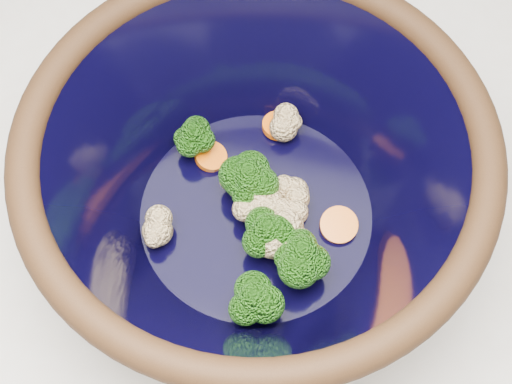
{
  "coord_description": "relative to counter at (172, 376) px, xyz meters",
  "views": [
    {
      "loc": [
        0.17,
        -0.21,
        1.48
      ],
      "look_at": [
        0.11,
        0.05,
        0.97
      ],
      "focal_mm": 50.0,
      "sensor_mm": 36.0,
      "label": 1
    }
  ],
  "objects": [
    {
      "name": "vegetable_pile",
      "position": [
        0.12,
        0.04,
        0.51
      ],
      "size": [
        0.17,
        0.21,
        0.05
      ],
      "color": "#608442",
      "rests_on": "mixing_bowl"
    },
    {
      "name": "counter",
      "position": [
        0.0,
        0.0,
        0.0
      ],
      "size": [
        1.2,
        1.2,
        0.9
      ],
      "primitive_type": "cube",
      "color": "silver",
      "rests_on": "ground"
    },
    {
      "name": "mixing_bowl",
      "position": [
        0.11,
        0.05,
        0.54
      ],
      "size": [
        0.4,
        0.4,
        0.16
      ],
      "rotation": [
        0.0,
        0.0,
        -0.18
      ],
      "color": "black",
      "rests_on": "counter"
    }
  ]
}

